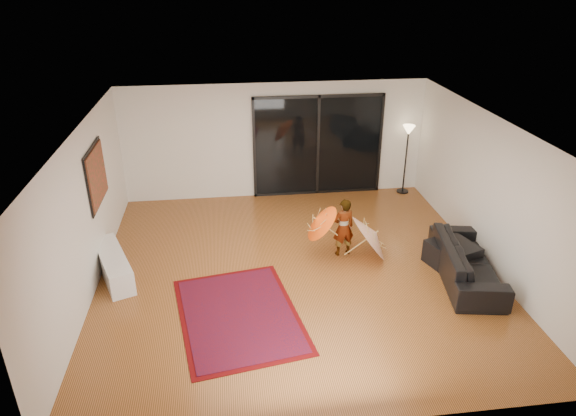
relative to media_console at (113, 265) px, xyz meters
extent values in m
plane|color=#AD5F2F|center=(3.25, -0.27, -0.22)|extent=(7.00, 7.00, 0.00)
plane|color=white|center=(3.25, -0.27, 2.48)|extent=(7.00, 7.00, 0.00)
plane|color=silver|center=(3.25, 3.23, 1.13)|extent=(7.00, 0.00, 7.00)
plane|color=silver|center=(3.25, -3.77, 1.13)|extent=(7.00, 0.00, 7.00)
plane|color=silver|center=(-0.25, -0.27, 1.13)|extent=(0.00, 7.00, 7.00)
plane|color=silver|center=(6.75, -0.27, 1.13)|extent=(0.00, 7.00, 7.00)
cube|color=black|center=(4.25, 3.20, 0.98)|extent=(3.00, 0.04, 2.40)
cube|color=black|center=(4.25, 3.18, 2.15)|extent=(3.06, 0.06, 0.06)
cube|color=black|center=(4.25, 3.18, -0.19)|extent=(3.06, 0.06, 0.06)
cube|color=black|center=(4.25, 3.18, 0.98)|extent=(0.06, 0.06, 2.40)
cube|color=black|center=(-0.23, 0.73, 1.43)|extent=(0.02, 1.28, 1.08)
cube|color=#1D4921|center=(-0.21, 0.73, 1.43)|extent=(0.03, 1.18, 0.98)
cube|color=white|center=(0.00, 0.00, 0.00)|extent=(0.95, 1.64, 0.45)
cube|color=#424244|center=(0.00, 0.06, -0.04)|extent=(0.38, 0.38, 0.36)
cube|color=#500608|center=(2.16, -1.44, -0.22)|extent=(2.21, 2.79, 0.01)
cube|color=maroon|center=(2.16, -1.44, -0.21)|extent=(2.03, 2.61, 0.02)
imported|color=black|center=(6.20, -0.84, 0.10)|extent=(1.25, 2.36, 0.66)
cube|color=black|center=(6.12, -0.42, 0.00)|extent=(0.97, 0.97, 0.44)
cylinder|color=black|center=(6.35, 2.98, -0.21)|extent=(0.29, 0.29, 0.03)
cylinder|color=black|center=(6.35, 2.98, 0.55)|extent=(0.04, 0.04, 1.54)
cone|color=#FFD899|center=(6.35, 2.98, 1.34)|extent=(0.29, 0.29, 0.23)
imported|color=#999999|center=(4.21, 0.24, 0.35)|extent=(0.46, 0.35, 1.15)
cone|color=#F44E0C|center=(3.66, 0.19, 0.51)|extent=(0.63, 0.77, 0.69)
cylinder|color=tan|center=(3.66, 0.19, 0.18)|extent=(0.39, 0.02, 0.35)
cylinder|color=tan|center=(3.66, 0.19, 0.62)|extent=(0.05, 0.02, 0.05)
cone|color=silver|center=(4.81, 0.09, 0.28)|extent=(0.75, 0.99, 0.91)
cylinder|color=tan|center=(4.81, 0.09, -0.09)|extent=(0.45, 0.02, 0.35)
cylinder|color=tan|center=(4.81, 0.09, 0.40)|extent=(0.05, 0.02, 0.05)
camera|label=1|loc=(2.09, -8.12, 4.81)|focal=32.00mm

